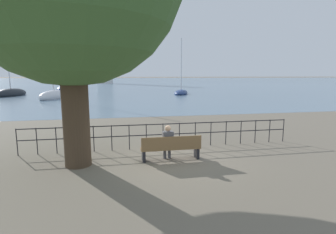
# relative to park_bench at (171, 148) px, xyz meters

# --- Properties ---
(ground_plane) EXTENTS (1000.00, 1000.00, 0.00)m
(ground_plane) POSITION_rel_park_bench_xyz_m (0.00, 0.07, -0.45)
(ground_plane) COLOR #706656
(harbor_water) EXTENTS (600.00, 300.00, 0.01)m
(harbor_water) POSITION_rel_park_bench_xyz_m (0.00, 160.02, -0.44)
(harbor_water) COLOR slate
(harbor_water) RESTS_ON ground_plane
(park_bench) EXTENTS (2.17, 0.45, 0.90)m
(park_bench) POSITION_rel_park_bench_xyz_m (0.00, 0.00, 0.00)
(park_bench) COLOR brown
(park_bench) RESTS_ON ground_plane
(seated_person_left) EXTENTS (0.38, 0.35, 1.27)m
(seated_person_left) POSITION_rel_park_bench_xyz_m (-0.10, 0.08, 0.25)
(seated_person_left) COLOR #4C4C51
(seated_person_left) RESTS_ON ground_plane
(promenade_railing) EXTENTS (11.34, 0.04, 1.05)m
(promenade_railing) POSITION_rel_park_bench_xyz_m (-0.00, 1.65, 0.25)
(promenade_railing) COLOR black
(promenade_railing) RESTS_ON ground_plane
(sailboat_0) EXTENTS (3.93, 5.66, 9.13)m
(sailboat_0) POSITION_rel_park_bench_xyz_m (8.37, 32.33, -0.17)
(sailboat_0) COLOR navy
(sailboat_0) RESTS_ON ground_plane
(sailboat_1) EXTENTS (2.95, 8.39, 11.59)m
(sailboat_1) POSITION_rel_park_bench_xyz_m (-11.76, 45.65, -0.08)
(sailboat_1) COLOR navy
(sailboat_1) RESTS_ON ground_plane
(sailboat_2) EXTENTS (3.79, 5.85, 11.50)m
(sailboat_2) POSITION_rel_park_bench_xyz_m (-9.89, 27.31, -0.05)
(sailboat_2) COLOR silver
(sailboat_2) RESTS_ON ground_plane
(sailboat_3) EXTENTS (3.82, 6.89, 11.20)m
(sailboat_3) POSITION_rel_park_bench_xyz_m (-17.29, 33.68, -0.08)
(sailboat_3) COLOR black
(sailboat_3) RESTS_ON ground_plane
(harbor_lighthouse) EXTENTS (6.16, 6.16, 23.39)m
(harbor_lighthouse) POSITION_rel_park_bench_xyz_m (-6.19, 93.76, 10.43)
(harbor_lighthouse) COLOR white
(harbor_lighthouse) RESTS_ON ground_plane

